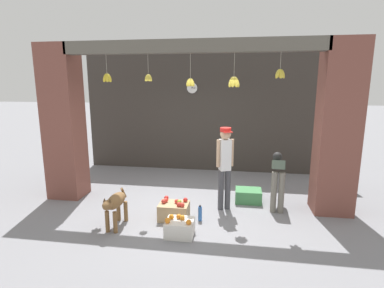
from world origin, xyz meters
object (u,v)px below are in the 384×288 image
worker_stooping (278,174)px  fruit_crate_apples (174,211)px  fruit_crate_oranges (180,227)px  dog (115,204)px  shopkeeper (225,162)px  produce_box_green (248,196)px  wall_clock (192,88)px  water_bottle (200,214)px

worker_stooping → fruit_crate_apples: size_ratio=1.96×
fruit_crate_oranges → fruit_crate_apples: (-0.22, 0.58, 0.02)m
dog → shopkeeper: 2.15m
fruit_crate_apples → produce_box_green: (1.36, 1.04, -0.03)m
dog → wall_clock: wall_clock is taller
produce_box_green → water_bottle: bearing=-130.6°
shopkeeper → water_bottle: (-0.40, -0.59, -0.82)m
shopkeeper → worker_stooping: bearing=169.4°
shopkeeper → wall_clock: 3.12m
shopkeeper → wall_clock: bearing=-90.6°
produce_box_green → water_bottle: water_bottle is taller
wall_clock → water_bottle: bearing=-78.8°
shopkeeper → fruit_crate_apples: (-0.88, -0.59, -0.79)m
worker_stooping → produce_box_green: 0.81m
fruit_crate_oranges → water_bottle: 0.64m
water_bottle → dog: bearing=-161.6°
fruit_crate_oranges → produce_box_green: bearing=54.5°
fruit_crate_apples → produce_box_green: size_ratio=0.99×
shopkeeper → worker_stooping: 1.08m
water_bottle → wall_clock: bearing=101.2°
shopkeeper → fruit_crate_apples: size_ratio=3.05×
fruit_crate_oranges → wall_clock: size_ratio=1.49×
fruit_crate_oranges → fruit_crate_apples: fruit_crate_apples is taller
fruit_crate_apples → produce_box_green: bearing=37.2°
shopkeeper → fruit_crate_oranges: shopkeeper is taller
fruit_crate_oranges → water_bottle: size_ratio=1.54×
wall_clock → shopkeeper: bearing=-68.3°
dog → water_bottle: dog is taller
dog → fruit_crate_apples: dog is taller
dog → shopkeeper: size_ratio=0.52×
shopkeeper → water_bottle: bearing=33.5°
dog → shopkeeper: shopkeeper is taller
worker_stooping → fruit_crate_apples: worker_stooping is taller
shopkeeper → water_bottle: 1.08m
fruit_crate_oranges → produce_box_green: size_ratio=0.84×
wall_clock → fruit_crate_apples: bearing=-87.2°
worker_stooping → fruit_crate_oranges: 2.25m
wall_clock → produce_box_green: bearing=-54.9°
fruit_crate_apples → wall_clock: 3.86m
fruit_crate_oranges → dog: bearing=174.2°
dog → shopkeeper: bearing=122.2°
worker_stooping → wall_clock: 3.55m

